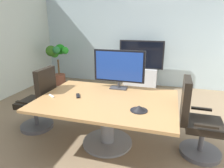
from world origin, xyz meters
TOP-DOWN VIEW (x-y plane):
  - ground_plane at (0.00, 0.00)m, footprint 7.26×7.26m
  - wall_back_glass_partition at (0.00, 3.05)m, footprint 6.26×0.10m
  - conference_table at (-0.12, -0.16)m, footprint 1.97×1.38m
  - office_chair_left at (-1.37, -0.07)m, footprint 0.60×0.57m
  - office_chair_right at (1.12, -0.04)m, footprint 0.60×0.57m
  - tv_monitor at (-0.08, 0.36)m, footprint 0.84×0.18m
  - wall_display_unit at (-0.06, 2.70)m, footprint 1.20×0.36m
  - potted_plant at (-2.43, 2.31)m, footprint 0.62×0.49m
  - conference_phone at (0.38, -0.42)m, footprint 0.22×0.22m
  - remote_control at (-0.57, -0.19)m, footprint 0.12×0.17m
  - whiteboard_marker at (-0.95, -0.30)m, footprint 0.12×0.09m

SIDE VIEW (x-z plane):
  - ground_plane at x=0.00m, z-range 0.00..0.00m
  - wall_display_unit at x=-0.06m, z-range -0.21..1.10m
  - office_chair_left at x=-1.37m, z-range -0.09..1.00m
  - office_chair_right at x=1.12m, z-range -0.09..1.00m
  - conference_table at x=-0.12m, z-range 0.20..0.93m
  - remote_control at x=-0.57m, z-range 0.73..0.75m
  - whiteboard_marker at x=-0.95m, z-range 0.73..0.75m
  - potted_plant at x=-2.43m, z-range 0.16..1.32m
  - conference_phone at x=0.38m, z-range 0.73..0.80m
  - tv_monitor at x=-0.08m, z-range 0.77..1.41m
  - wall_back_glass_partition at x=0.00m, z-range 0.00..2.73m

